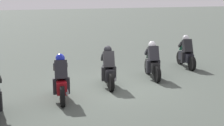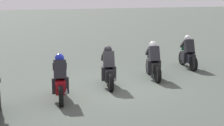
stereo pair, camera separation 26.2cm
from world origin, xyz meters
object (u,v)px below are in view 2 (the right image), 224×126
rider_lane_a (188,55)px  rider_lane_b (153,63)px  rider_lane_c (108,70)px  rider_lane_d (60,81)px

rider_lane_a → rider_lane_b: (-1.22, 2.41, 0.00)m
rider_lane_c → rider_lane_d: bearing=128.8°
rider_lane_b → rider_lane_d: bearing=122.1°
rider_lane_a → rider_lane_d: same height
rider_lane_c → rider_lane_a: bearing=-57.3°
rider_lane_a → rider_lane_d: size_ratio=1.00×
rider_lane_a → rider_lane_c: size_ratio=1.00×
rider_lane_a → rider_lane_c: same height
rider_lane_a → rider_lane_b: same height
rider_lane_a → rider_lane_d: (-2.71, 6.53, 0.00)m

